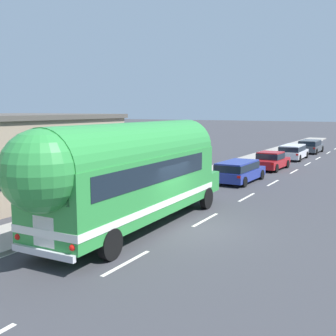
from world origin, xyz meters
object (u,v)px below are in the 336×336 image
object	(u,v)px
car_third	(293,151)
car_second	(271,160)
painted_bus	(129,172)
car_fourth	(310,146)
car_lead	(239,170)

from	to	relation	value
car_third	car_second	bearing A→B (deg)	-89.86
painted_bus	car_second	bearing A→B (deg)	90.03
painted_bus	car_fourth	world-z (taller)	painted_bus
car_fourth	car_third	bearing A→B (deg)	-91.58
painted_bus	car_third	size ratio (longest dim) A/B	2.54
painted_bus	car_fourth	size ratio (longest dim) A/B	2.56
car_second	car_third	distance (m)	7.27
car_third	car_lead	bearing A→B (deg)	-90.48
painted_bus	car_second	xyz separation A→B (m)	(-0.01, 18.96, -1.58)
painted_bus	car_lead	size ratio (longest dim) A/B	2.59
painted_bus	car_lead	xyz separation A→B (m)	(-0.14, 12.25, -1.50)
painted_bus	car_second	distance (m)	19.03
car_lead	car_third	xyz separation A→B (m)	(0.12, 13.98, 0.00)
car_third	car_fourth	world-z (taller)	same
car_lead	car_second	distance (m)	6.71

